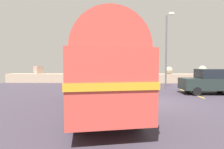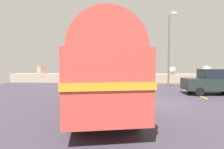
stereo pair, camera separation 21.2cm
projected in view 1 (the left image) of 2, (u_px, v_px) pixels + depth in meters
The scene contains 5 objects.
ground at pixel (153, 103), 10.13m from camera, with size 32.00×26.00×0.02m.
breakwater at pixel (134, 78), 21.89m from camera, with size 31.36×1.96×2.11m.
vintage_coach at pixel (99, 68), 8.50m from camera, with size 4.00×8.88×3.70m.
parked_car_nearest at pixel (211, 81), 13.04m from camera, with size 4.12×1.76×1.86m.
lamp_post at pixel (167, 48), 15.53m from camera, with size 0.44×1.11×6.55m.
Camera 1 is at (-2.05, -10.09, 2.16)m, focal length 28.24 mm.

